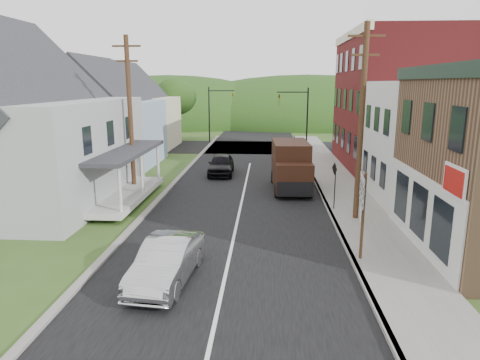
% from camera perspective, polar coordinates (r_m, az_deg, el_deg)
% --- Properties ---
extents(ground, '(120.00, 120.00, 0.00)m').
position_cam_1_polar(ground, '(17.51, -1.05, -8.64)').
color(ground, '#2D4719').
rests_on(ground, ground).
extents(road, '(9.00, 90.00, 0.02)m').
position_cam_1_polar(road, '(27.04, 0.67, -0.88)').
color(road, black).
rests_on(road, ground).
extents(cross_road, '(60.00, 9.00, 0.02)m').
position_cam_1_polar(cross_road, '(43.73, 1.84, 4.38)').
color(cross_road, black).
rests_on(cross_road, ground).
extents(sidewalk_right, '(2.80, 55.00, 0.15)m').
position_cam_1_polar(sidewalk_right, '(25.46, 13.82, -1.96)').
color(sidewalk_right, slate).
rests_on(sidewalk_right, ground).
extents(curb_right, '(0.20, 55.00, 0.15)m').
position_cam_1_polar(curb_right, '(25.26, 10.80, -1.93)').
color(curb_right, slate).
rests_on(curb_right, ground).
extents(curb_left, '(0.30, 55.00, 0.12)m').
position_cam_1_polar(curb_left, '(25.77, -9.95, -1.64)').
color(curb_left, slate).
rests_on(curb_left, ground).
extents(storefront_white, '(8.00, 7.00, 6.50)m').
position_cam_1_polar(storefront_white, '(25.93, 26.25, 4.51)').
color(storefront_white, silver).
rests_on(storefront_white, ground).
extents(storefront_red, '(8.00, 12.00, 10.00)m').
position_cam_1_polar(storefront_red, '(34.73, 20.59, 9.69)').
color(storefront_red, maroon).
rests_on(storefront_red, ground).
extents(house_gray, '(10.20, 12.24, 8.35)m').
position_cam_1_polar(house_gray, '(26.03, -27.43, 6.61)').
color(house_gray, '#A1A3A6').
rests_on(house_gray, ground).
extents(house_blue, '(7.14, 8.16, 7.28)m').
position_cam_1_polar(house_blue, '(35.56, -16.86, 7.90)').
color(house_blue, '#98B0CF').
rests_on(house_blue, ground).
extents(house_cream, '(7.14, 8.16, 7.28)m').
position_cam_1_polar(house_cream, '(44.24, -13.42, 8.95)').
color(house_cream, beige).
rests_on(house_cream, ground).
extents(utility_pole_right, '(1.60, 0.26, 9.00)m').
position_cam_1_polar(utility_pole_right, '(20.27, 15.86, 7.39)').
color(utility_pole_right, '#472D19').
rests_on(utility_pole_right, ground).
extents(utility_pole_left, '(1.60, 0.26, 9.00)m').
position_cam_1_polar(utility_pole_left, '(25.54, -14.43, 8.49)').
color(utility_pole_left, '#472D19').
rests_on(utility_pole_left, ground).
extents(traffic_signal_right, '(2.87, 0.20, 6.00)m').
position_cam_1_polar(traffic_signal_right, '(39.94, 7.97, 8.89)').
color(traffic_signal_right, black).
rests_on(traffic_signal_right, ground).
extents(traffic_signal_left, '(2.87, 0.20, 6.00)m').
position_cam_1_polar(traffic_signal_left, '(47.16, -3.30, 9.57)').
color(traffic_signal_left, black).
rests_on(traffic_signal_left, ground).
extents(tree_left_c, '(5.80, 5.80, 8.41)m').
position_cam_1_polar(tree_left_c, '(41.57, -26.18, 10.89)').
color(tree_left_c, '#382616').
rests_on(tree_left_c, ground).
extents(tree_left_d, '(4.80, 4.80, 6.94)m').
position_cam_1_polar(tree_left_d, '(49.36, -8.62, 10.90)').
color(tree_left_d, '#382616').
rests_on(tree_left_d, ground).
extents(forested_ridge, '(90.00, 30.00, 16.00)m').
position_cam_1_polar(forested_ridge, '(71.54, 2.56, 7.66)').
color(forested_ridge, '#193811').
rests_on(forested_ridge, ground).
extents(silver_sedan, '(1.92, 4.44, 1.42)m').
position_cam_1_polar(silver_sedan, '(14.40, -9.69, -10.66)').
color(silver_sedan, '#AAAAAF').
rests_on(silver_sedan, ground).
extents(dark_sedan, '(1.85, 4.32, 1.46)m').
position_cam_1_polar(dark_sedan, '(30.54, -2.54, 2.09)').
color(dark_sedan, black).
rests_on(dark_sedan, ground).
extents(delivery_van, '(2.35, 5.29, 2.91)m').
position_cam_1_polar(delivery_van, '(26.14, 6.80, 1.84)').
color(delivery_van, black).
rests_on(delivery_van, ground).
extents(route_sign_cluster, '(0.31, 1.81, 3.19)m').
position_cam_1_polar(route_sign_cluster, '(15.82, 16.01, -3.05)').
color(route_sign_cluster, '#472D19').
rests_on(route_sign_cluster, sidewalk_right).
extents(warning_sign, '(0.17, 0.65, 2.41)m').
position_cam_1_polar(warning_sign, '(21.98, 12.52, 0.12)').
color(warning_sign, black).
rests_on(warning_sign, sidewalk_right).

